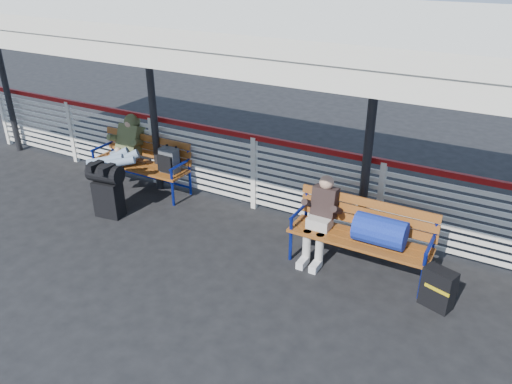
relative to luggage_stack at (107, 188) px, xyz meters
The scene contains 9 objects.
ground 1.98m from the luggage_stack, 17.62° to the right, with size 60.00×60.00×0.00m, color black.
fence 2.26m from the luggage_stack, 35.76° to the left, with size 12.08×0.08×1.24m.
canopy 3.17m from the luggage_stack, ahead, with size 12.60×3.60×3.16m.
luggage_stack is the anchor object (origin of this frame).
bench_left 1.04m from the luggage_stack, 92.29° to the left, with size 1.80×0.56×0.92m.
bench_right 4.01m from the luggage_stack, ahead, with size 1.80×0.56×0.92m.
traveler_man 0.79m from the luggage_stack, 117.35° to the left, with size 0.93×1.60×0.77m.
companion_person 3.32m from the luggage_stack, ahead, with size 0.32×0.66×1.15m.
suitcase_side 4.89m from the luggage_stack, ahead, with size 0.40×0.32×0.50m.
Camera 1 is at (3.50, -4.29, 3.75)m, focal length 35.00 mm.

